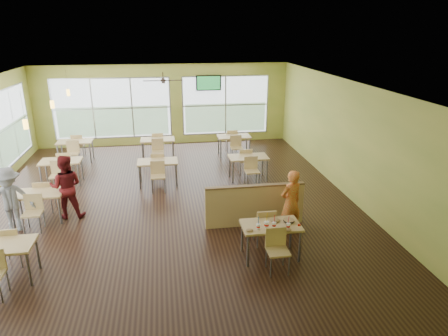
{
  "coord_description": "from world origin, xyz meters",
  "views": [
    {
      "loc": [
        -0.09,
        -10.06,
        4.58
      ],
      "look_at": [
        1.37,
        -0.77,
        1.23
      ],
      "focal_mm": 32.0,
      "sensor_mm": 36.0,
      "label": 1
    }
  ],
  "objects": [
    {
      "name": "room",
      "position": [
        0.0,
        0.0,
        1.6
      ],
      "size": [
        12.0,
        12.04,
        3.2
      ],
      "color": "black",
      "rests_on": "ground"
    },
    {
      "name": "window_bays",
      "position": [
        -2.65,
        3.08,
        1.48
      ],
      "size": [
        9.24,
        10.24,
        2.38
      ],
      "color": "white",
      "rests_on": "room"
    },
    {
      "name": "main_table",
      "position": [
        2.0,
        -3.0,
        0.63
      ],
      "size": [
        1.22,
        1.52,
        0.87
      ],
      "color": "tan",
      "rests_on": "floor"
    },
    {
      "name": "half_wall_divider",
      "position": [
        2.0,
        -1.55,
        0.52
      ],
      "size": [
        2.4,
        0.14,
        1.04
      ],
      "color": "tan",
      "rests_on": "floor"
    },
    {
      "name": "dining_tables",
      "position": [
        -1.05,
        1.71,
        0.63
      ],
      "size": [
        6.92,
        8.72,
        0.87
      ],
      "color": "tan",
      "rests_on": "floor"
    },
    {
      "name": "pendant_lights",
      "position": [
        -3.2,
        0.68,
        2.45
      ],
      "size": [
        0.11,
        7.31,
        0.86
      ],
      "color": "#2D2119",
      "rests_on": "ceiling"
    },
    {
      "name": "ceiling_fan",
      "position": [
        -0.0,
        3.0,
        2.95
      ],
      "size": [
        1.25,
        1.25,
        0.29
      ],
      "color": "#2D2119",
      "rests_on": "ceiling"
    },
    {
      "name": "tv_backwall",
      "position": [
        1.8,
        5.9,
        2.45
      ],
      "size": [
        1.0,
        0.07,
        0.6
      ],
      "color": "black",
      "rests_on": "wall_back"
    },
    {
      "name": "man_plaid",
      "position": [
        2.71,
        -2.09,
        0.78
      ],
      "size": [
        0.67,
        0.56,
        1.56
      ],
      "primitive_type": "imported",
      "rotation": [
        0.0,
        0.0,
        3.53
      ],
      "color": "#ED451A",
      "rests_on": "floor"
    },
    {
      "name": "patron_maroon",
      "position": [
        -2.54,
        -0.38,
        0.81
      ],
      "size": [
        0.8,
        0.63,
        1.63
      ],
      "primitive_type": "imported",
      "rotation": [
        0.0,
        0.0,
        3.13
      ],
      "color": "#5E1315",
      "rests_on": "floor"
    },
    {
      "name": "patron_grey",
      "position": [
        -3.66,
        -0.96,
        0.79
      ],
      "size": [
        1.14,
        0.85,
        1.58
      ],
      "primitive_type": "imported",
      "rotation": [
        0.0,
        0.0,
        0.28
      ],
      "color": "slate",
      "rests_on": "floor"
    },
    {
      "name": "cup_blue",
      "position": [
        1.69,
        -3.16,
        0.81
      ],
      "size": [
        0.08,
        0.08,
        0.31
      ],
      "color": "white",
      "rests_on": "main_table"
    },
    {
      "name": "cup_yellow",
      "position": [
        1.87,
        -3.13,
        0.82
      ],
      "size": [
        0.1,
        0.1,
        0.37
      ],
      "color": "white",
      "rests_on": "main_table"
    },
    {
      "name": "cup_red_near",
      "position": [
        2.02,
        -3.14,
        0.81
      ],
      "size": [
        0.09,
        0.09,
        0.31
      ],
      "color": "white",
      "rests_on": "main_table"
    },
    {
      "name": "cup_red_far",
      "position": [
        2.29,
        -3.23,
        0.82
      ],
      "size": [
        0.09,
        0.09,
        0.32
      ],
      "color": "white",
      "rests_on": "main_table"
    },
    {
      "name": "food_basket",
      "position": [
        2.39,
        -2.95,
        0.78
      ],
      "size": [
        0.24,
        0.24,
        0.05
      ],
      "color": "black",
      "rests_on": "main_table"
    },
    {
      "name": "ketchup_cup",
      "position": [
        2.55,
        -3.14,
        0.76
      ],
      "size": [
        0.06,
        0.06,
        0.02
      ],
      "primitive_type": "cylinder",
      "color": "#A71000",
      "rests_on": "main_table"
    },
    {
      "name": "wrapper_left",
      "position": [
        1.5,
        -3.2,
        0.77
      ],
      "size": [
        0.19,
        0.18,
        0.04
      ],
      "primitive_type": "ellipsoid",
      "rotation": [
        0.0,
        0.0,
        -0.38
      ],
      "color": "#997C4A",
      "rests_on": "main_table"
    },
    {
      "name": "wrapper_mid",
      "position": [
        2.12,
        -2.88,
        0.78
      ],
      "size": [
        0.24,
        0.22,
        0.05
      ],
      "primitive_type": "ellipsoid",
      "rotation": [
        0.0,
        0.0,
        0.15
      ],
      "color": "#997C4A",
      "rests_on": "main_table"
    },
    {
      "name": "wrapper_right",
      "position": [
        2.26,
        -3.3,
        0.77
      ],
      "size": [
        0.18,
        0.17,
        0.04
      ],
      "primitive_type": "ellipsoid",
      "rotation": [
        0.0,
        0.0,
        -0.31
      ],
      "color": "#997C4A",
      "rests_on": "main_table"
    }
  ]
}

